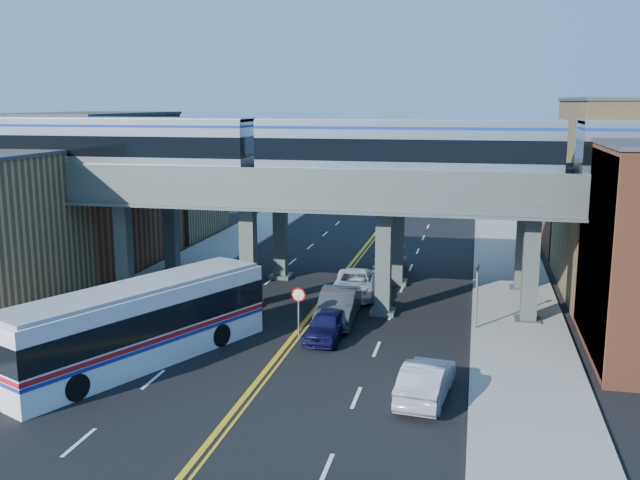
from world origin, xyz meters
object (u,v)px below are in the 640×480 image
object	(u,v)px
car_lane_b	(338,306)
car_parked_curb	(426,380)
transit_train	(406,149)
car_lane_a	(327,325)
stop_sign	(299,304)
car_lane_d	(390,262)
traffic_signal	(477,289)
car_lane_c	(355,284)
transit_bus	(139,325)

from	to	relation	value
car_lane_b	car_parked_curb	xyz separation A→B (m)	(5.48, -9.44, -0.11)
transit_train	car_lane_a	world-z (taller)	transit_train
stop_sign	car_lane_a	distance (m)	1.81
car_lane_d	car_parked_curb	bearing A→B (deg)	-81.89
transit_train	traffic_signal	world-z (taller)	transit_train
car_lane_d	car_parked_curb	xyz separation A→B (m)	(4.10, -21.54, 0.03)
stop_sign	car_lane_a	world-z (taller)	stop_sign
transit_train	traffic_signal	bearing A→B (deg)	-26.14
traffic_signal	car_lane_a	size ratio (longest dim) A/B	0.94
car_parked_curb	car_lane_c	bearing A→B (deg)	-63.39
transit_train	car_lane_c	xyz separation A→B (m)	(-3.33, 3.41, -8.61)
traffic_signal	car_parked_curb	size ratio (longest dim) A/B	0.84
stop_sign	car_parked_curb	world-z (taller)	stop_sign
car_lane_a	car_parked_curb	xyz separation A→B (m)	(5.48, -6.49, 0.07)
car_lane_c	car_parked_curb	world-z (taller)	car_parked_curb
car_lane_b	car_lane_a	bearing A→B (deg)	-92.48
traffic_signal	car_lane_c	bearing A→B (deg)	143.82
car_lane_a	transit_train	bearing A→B (deg)	58.94
car_lane_c	transit_train	bearing A→B (deg)	-49.49
car_lane_a	car_lane_d	bearing A→B (deg)	87.22
traffic_signal	car_lane_a	world-z (taller)	traffic_signal
car_parked_curb	car_lane_a	bearing A→B (deg)	-43.37
car_lane_d	car_parked_curb	world-z (taller)	car_parked_curb
transit_bus	traffic_signal	bearing A→B (deg)	-37.33
car_lane_a	car_lane_b	bearing A→B (deg)	92.46
transit_train	traffic_signal	distance (m)	8.43
stop_sign	transit_train	bearing A→B (deg)	46.02
transit_train	car_parked_curb	world-z (taller)	transit_train
car_lane_a	car_lane_d	size ratio (longest dim) A/B	0.81
traffic_signal	car_lane_d	xyz separation A→B (m)	(-6.02, 12.04, -1.52)
traffic_signal	car_lane_c	size ratio (longest dim) A/B	0.72
transit_train	car_lane_a	distance (m)	10.55
transit_train	car_lane_d	size ratio (longest dim) A/B	9.46
transit_bus	car_lane_c	distance (m)	15.69
transit_bus	car_parked_curb	distance (m)	13.40
car_lane_b	car_lane_d	xyz separation A→B (m)	(1.38, 12.10, -0.14)
car_lane_d	car_lane_c	bearing A→B (deg)	-104.43
transit_train	traffic_signal	size ratio (longest dim) A/B	12.35
transit_train	car_parked_curb	xyz separation A→B (m)	(2.15, -11.50, -8.59)
stop_sign	car_parked_curb	distance (m)	9.59
transit_bus	car_lane_c	world-z (taller)	transit_bus
stop_sign	car_parked_curb	xyz separation A→B (m)	(6.98, -6.50, -0.95)
transit_bus	car_lane_c	bearing A→B (deg)	-5.45
car_lane_d	car_lane_b	bearing A→B (deg)	-99.17
car_lane_c	car_parked_curb	distance (m)	15.89
traffic_signal	car_lane_a	distance (m)	8.14
stop_sign	car_lane_c	distance (m)	8.60
car_lane_a	car_lane_d	world-z (taller)	car_lane_d
transit_train	car_lane_d	xyz separation A→B (m)	(-1.95, 10.04, -8.63)
car_parked_curb	traffic_signal	bearing A→B (deg)	-94.98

